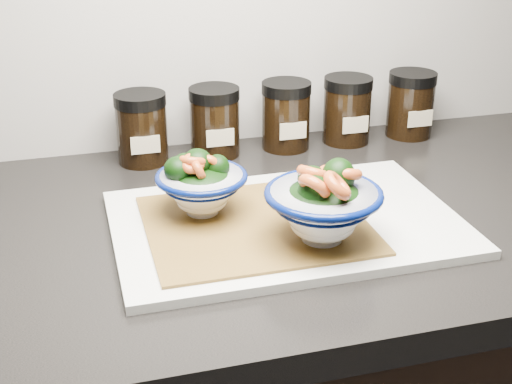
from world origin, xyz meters
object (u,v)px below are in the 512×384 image
object	(u,v)px
spice_jar_c	(286,115)
spice_jar_e	(411,104)
spice_jar_a	(142,128)
spice_jar_d	(347,110)
bowl_right	(323,204)
spice_jar_b	(215,122)
cutting_board	(286,223)
bowl_left	(200,184)

from	to	relation	value
spice_jar_c	spice_jar_e	distance (m)	0.23
spice_jar_a	spice_jar_d	distance (m)	0.35
spice_jar_a	spice_jar_c	bearing A→B (deg)	0.00
spice_jar_d	bowl_right	bearing A→B (deg)	-116.38
bowl_right	spice_jar_a	size ratio (longest dim) A/B	1.28
spice_jar_a	spice_jar_e	xyz separation A→B (m)	(0.47, 0.00, 0.00)
bowl_right	spice_jar_d	distance (m)	0.39
bowl_right	spice_jar_c	distance (m)	0.36
spice_jar_e	spice_jar_d	bearing A→B (deg)	180.00
spice_jar_a	spice_jar_b	world-z (taller)	same
spice_jar_b	spice_jar_d	bearing A→B (deg)	0.00
bowl_right	spice_jar_e	distance (m)	0.46
cutting_board	spice_jar_d	xyz separation A→B (m)	(0.20, 0.28, 0.05)
bowl_left	spice_jar_a	distance (m)	0.24
spice_jar_b	bowl_right	bearing A→B (deg)	-80.81
bowl_left	spice_jar_e	bearing A→B (deg)	29.43
spice_jar_d	bowl_left	bearing A→B (deg)	-141.83
bowl_right	cutting_board	bearing A→B (deg)	108.94
spice_jar_c	spice_jar_d	xyz separation A→B (m)	(0.11, 0.00, 0.00)
bowl_right	spice_jar_b	size ratio (longest dim) A/B	1.28
bowl_right	spice_jar_b	world-z (taller)	bowl_right
bowl_right	bowl_left	bearing A→B (deg)	138.64
bowl_left	spice_jar_b	bearing A→B (deg)	73.23
spice_jar_b	spice_jar_e	world-z (taller)	same
spice_jar_d	cutting_board	bearing A→B (deg)	-125.14
bowl_right	spice_jar_e	size ratio (longest dim) A/B	1.28
bowl_left	bowl_right	world-z (taller)	bowl_right
spice_jar_b	spice_jar_c	world-z (taller)	same
bowl_left	spice_jar_d	bearing A→B (deg)	38.17
cutting_board	bowl_right	xyz separation A→B (m)	(0.02, -0.07, 0.06)
spice_jar_d	spice_jar_e	xyz separation A→B (m)	(0.12, 0.00, 0.00)
cutting_board	spice_jar_a	size ratio (longest dim) A/B	3.98
cutting_board	bowl_left	xyz separation A→B (m)	(-0.10, 0.04, 0.05)
spice_jar_c	bowl_right	bearing A→B (deg)	-100.45
bowl_left	spice_jar_a	world-z (taller)	spice_jar_a
bowl_left	spice_jar_e	world-z (taller)	spice_jar_e
spice_jar_c	bowl_left	bearing A→B (deg)	-129.09
bowl_left	cutting_board	bearing A→B (deg)	-22.56
cutting_board	spice_jar_d	bearing A→B (deg)	54.86
spice_jar_d	spice_jar_e	distance (m)	0.12
spice_jar_a	spice_jar_c	world-z (taller)	same
spice_jar_c	spice_jar_d	size ratio (longest dim) A/B	1.00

